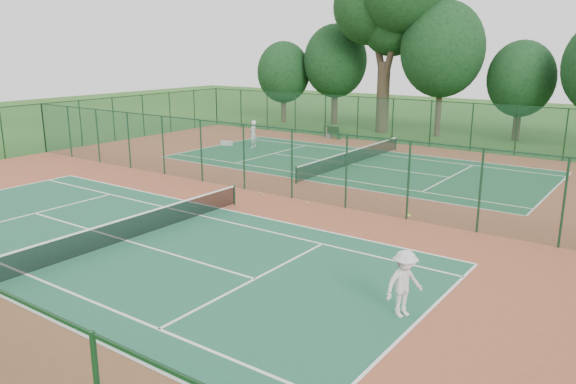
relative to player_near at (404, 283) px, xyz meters
The scene contains 19 objects.
ground 14.29m from the player_near, 142.99° to the left, with size 120.00×120.00×0.00m, color #2B5B1C.
red_pad 14.29m from the player_near, 142.99° to the left, with size 40.00×36.00×0.01m, color brown.
court_near 11.43m from the player_near, behind, with size 23.77×10.97×0.01m, color #1C5B3E.
court_far 20.97m from the player_near, 122.92° to the left, with size 23.77×10.97×0.01m, color #1B5634.
fence_north 28.93m from the player_near, 113.18° to the left, with size 40.00×0.09×3.50m.
fence_west 32.55m from the player_near, 164.71° to the left, with size 0.09×36.00×3.50m.
fence_divider 14.28m from the player_near, 142.99° to the left, with size 40.00×0.09×3.50m.
tennis_net_near 11.40m from the player_near, behind, with size 0.10×12.90×0.97m.
tennis_net_far 20.95m from the player_near, 122.92° to the left, with size 0.10×12.90×0.97m.
player_near is the anchor object (origin of this frame).
player_far 27.82m from the player_near, 137.60° to the left, with size 0.73×0.48×2.01m, color silver.
trash_bin 31.86m from the player_near, 125.25° to the left, with size 0.52×0.52×0.94m, color gray.
bench 31.42m from the player_near, 124.71° to the left, with size 1.71×0.79×1.02m.
kit_bag 29.17m from the player_near, 141.26° to the left, with size 0.91×0.34×0.34m, color silver.
stray_ball_a 14.02m from the player_near, 144.31° to the left, with size 0.07×0.07×0.07m, color #CBD932.
stray_ball_b 11.94m from the player_near, 136.47° to the left, with size 0.08×0.08×0.08m, color #BED130.
stray_ball_c 14.30m from the player_near, 144.66° to the left, with size 0.07×0.07×0.07m, color #A5C12C.
big_tree 36.84m from the player_near, 116.98° to the left, with size 9.86×7.22×15.15m.
evergreen_row 34.60m from the player_near, 108.34° to the left, with size 39.00×5.00×12.00m, color black, non-canonical shape.
Camera 1 is at (17.12, -22.18, 7.36)m, focal length 35.00 mm.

